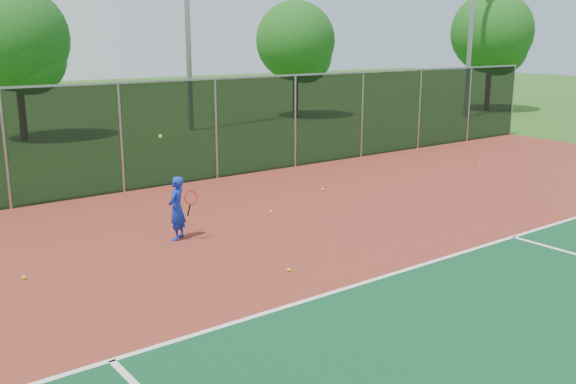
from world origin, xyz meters
The scene contains 11 objects.
court_apron centered at (0.00, 2.00, 0.01)m, with size 30.00×20.00×0.02m, color maroon.
fence_back centered at (0.00, 12.00, 1.56)m, with size 30.00×0.06×3.03m.
tennis_player centered at (-3.82, 7.22, 0.71)m, with size 0.60×0.70×2.26m.
practice_ball_0 centered at (-1.03, 7.72, 0.06)m, with size 0.07×0.07×0.07m, color yellow.
practice_ball_1 centered at (-7.09, 6.78, 0.06)m, with size 0.07×0.07×0.07m, color yellow.
practice_ball_2 centered at (7.75, 8.16, 0.06)m, with size 0.07×0.07×0.07m, color yellow.
practice_ball_3 centered at (-3.10, 4.25, 0.06)m, with size 0.07×0.07×0.07m, color yellow.
practice_ball_5 centered at (1.51, 8.78, 0.06)m, with size 0.07×0.07×0.07m, color yellow.
tree_back_left centered at (-2.50, 23.25, 3.96)m, with size 4.30×4.30×6.32m.
tree_back_mid centered at (11.43, 22.72, 3.83)m, with size 4.16×4.16×6.11m.
tree_back_right centered at (22.34, 18.47, 4.27)m, with size 4.63×4.63×6.81m.
Camera 1 is at (-9.78, -4.60, 4.20)m, focal length 40.00 mm.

